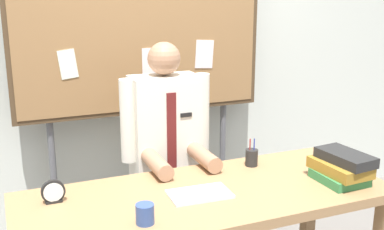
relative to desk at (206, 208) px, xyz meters
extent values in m
cube|color=silver|center=(0.00, 1.23, 0.69)|extent=(6.40, 0.08, 2.70)
cube|color=#9E754C|center=(0.00, 0.00, 0.06)|extent=(1.84, 0.74, 0.05)
cube|color=#9E754C|center=(0.86, 0.31, -0.31)|extent=(0.07, 0.07, 0.69)
cube|color=silver|center=(0.00, 0.60, 0.18)|extent=(0.40, 0.22, 0.79)
sphere|color=#A87A5B|center=(0.00, 0.60, 0.67)|extent=(0.19, 0.19, 0.19)
cylinder|color=silver|center=(-0.23, 0.58, 0.33)|extent=(0.09, 0.09, 0.48)
cylinder|color=silver|center=(0.23, 0.58, 0.33)|extent=(0.09, 0.09, 0.48)
cylinder|color=#A87A5B|center=(-0.14, 0.34, 0.14)|extent=(0.09, 0.30, 0.09)
cylinder|color=#A87A5B|center=(0.14, 0.34, 0.14)|extent=(0.09, 0.30, 0.09)
cube|color=#591919|center=(0.00, 0.48, 0.24)|extent=(0.06, 0.01, 0.51)
cube|color=black|center=(0.09, 0.48, 0.35)|extent=(0.07, 0.01, 0.02)
cube|color=#4C3823|center=(0.00, 1.03, 0.85)|extent=(1.68, 0.05, 1.21)
cube|color=olive|center=(0.00, 1.02, 0.85)|extent=(1.62, 0.04, 1.15)
cylinder|color=#59595E|center=(-0.62, 1.06, -0.19)|extent=(0.04, 0.04, 0.93)
cylinder|color=#59595E|center=(0.62, 1.06, -0.19)|extent=(0.04, 0.04, 0.93)
cube|color=silver|center=(-0.49, 1.00, 0.61)|extent=(0.12, 0.00, 0.19)
cube|color=silver|center=(0.03, 1.00, 0.58)|extent=(0.09, 0.00, 0.20)
cube|color=silver|center=(0.43, 1.00, 0.62)|extent=(0.14, 0.00, 0.20)
cube|color=#337F47|center=(0.69, -0.14, 0.11)|extent=(0.21, 0.25, 0.05)
cube|color=olive|center=(0.70, -0.14, 0.16)|extent=(0.21, 0.31, 0.06)
cube|color=#262626|center=(0.72, -0.15, 0.22)|extent=(0.19, 0.31, 0.05)
cube|color=silver|center=(-0.04, -0.02, 0.09)|extent=(0.31, 0.20, 0.01)
cylinder|color=black|center=(-0.71, 0.17, 0.14)|extent=(0.11, 0.02, 0.11)
cylinder|color=white|center=(-0.71, 0.16, 0.14)|extent=(0.09, 0.00, 0.09)
cube|color=black|center=(-0.71, 0.17, 0.09)|extent=(0.08, 0.04, 0.01)
cylinder|color=#334C8C|center=(-0.37, -0.19, 0.13)|extent=(0.08, 0.08, 0.09)
cylinder|color=#262626|center=(0.39, 0.24, 0.13)|extent=(0.07, 0.07, 0.09)
cylinder|color=#263399|center=(0.40, 0.23, 0.17)|extent=(0.01, 0.01, 0.15)
cylinder|color=maroon|center=(0.38, 0.24, 0.17)|extent=(0.01, 0.01, 0.15)
camera|label=1|loc=(-0.90, -1.98, 1.06)|focal=44.65mm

